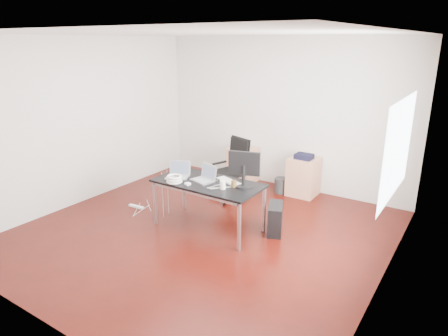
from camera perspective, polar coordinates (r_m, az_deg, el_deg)
The scene contains 18 objects.
room_shell at distance 5.51m, azimuth -2.82°, elevation 3.97°, with size 5.00×5.00×5.00m.
desk at distance 5.88m, azimuth -2.27°, elevation -2.52°, with size 1.60×0.80×0.73m.
office_chair at distance 7.01m, azimuth 1.23°, elevation 0.25°, with size 0.61×0.63×1.08m.
filing_cabinet_left at distance 7.95m, azimuth 2.66°, elevation 0.45°, with size 0.50×0.50×0.70m, color tan.
filing_cabinet_right at distance 7.41m, azimuth 11.27°, elevation -1.19°, with size 0.50×0.50×0.70m, color tan.
pc_tower at distance 5.94m, azimuth 7.32°, elevation -7.21°, with size 0.20×0.45×0.44m, color black.
wastebasket at distance 7.51m, azimuth 8.12°, elevation -2.46°, with size 0.24×0.24×0.28m, color black.
power_strip at distance 6.98m, azimuth -12.40°, elevation -5.42°, with size 0.30×0.06×0.04m, color white.
laptop_left at distance 6.11m, azimuth -6.57°, elevation -0.75°, with size 0.40×0.36×0.23m.
laptop_right at distance 5.92m, azimuth -2.76°, elevation -1.26°, with size 0.39×0.33×0.23m.
monitor at distance 5.61m, azimuth 2.88°, elevation 0.11°, with size 0.44×0.26×0.51m.
keyboard at distance 5.86m, azimuth 0.68°, elevation -1.91°, with size 0.44×0.14×0.02m, color white.
cup_white at distance 5.57m, azimuth -0.19°, elevation -2.42°, with size 0.08×0.08×0.12m, color white.
cup_brown at distance 5.64m, azimuth 1.42°, elevation -2.28°, with size 0.08×0.08×0.10m, color brown.
cable_coil at distance 5.87m, azimuth -7.10°, elevation -1.59°, with size 0.24×0.24×0.11m.
power_adapter at distance 5.77m, azimuth -5.21°, elevation -2.27°, with size 0.07×0.07×0.03m, color white.
speaker at distance 7.76m, azimuth 3.21°, elevation 3.37°, with size 0.09×0.08×0.18m, color #9E9E9E.
navy_garment at distance 7.24m, azimuth 11.36°, elevation 1.63°, with size 0.30×0.24×0.09m, color black.
Camera 1 is at (3.20, -4.31, 2.71)m, focal length 32.00 mm.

